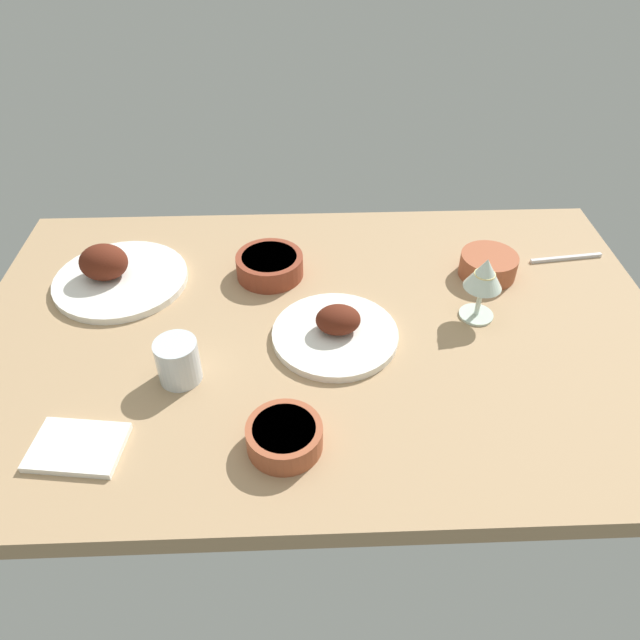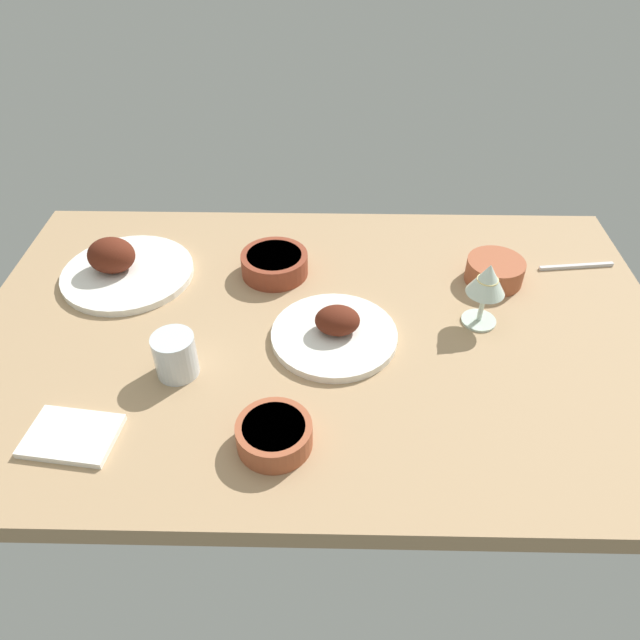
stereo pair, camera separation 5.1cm
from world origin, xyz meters
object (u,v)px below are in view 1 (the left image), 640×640
plate_center_main (115,274)px  fork_loose (566,258)px  plate_near_viewer (336,331)px  bowl_onions (284,436)px  water_tumbler (178,361)px  bowl_pasta (270,265)px  wine_glass (484,277)px  folded_napkin (78,447)px  bowl_potatoes (488,264)px

plate_center_main → fork_loose: (-102.01, -5.07, -1.91)cm
plate_near_viewer → bowl_onions: 27.82cm
plate_near_viewer → water_tumbler: 30.62cm
plate_center_main → bowl_onions: size_ratio=2.32×
bowl_pasta → wine_glass: 46.11cm
plate_near_viewer → folded_napkin: size_ratio=1.69×
water_tumbler → folded_napkin: size_ratio=0.57×
wine_glass → fork_loose: (-25.70, -19.37, -9.53)cm
plate_near_viewer → bowl_potatoes: size_ratio=1.98×
folded_napkin → bowl_pasta: bearing=-122.4°
bowl_pasta → fork_loose: bearing=-177.1°
plate_center_main → folded_napkin: plate_center_main is taller
water_tumbler → plate_center_main: bearing=-58.5°
bowl_onions → plate_center_main: bearing=-50.9°
plate_center_main → water_tumbler: size_ratio=3.44×
bowl_potatoes → bowl_pasta: (48.37, -1.82, -0.09)cm
bowl_onions → folded_napkin: 33.58cm
bowl_pasta → folded_napkin: (29.88, 47.07, -2.13)cm
folded_napkin → plate_near_viewer: bearing=-149.5°
bowl_pasta → wine_glass: size_ratio=1.06×
wine_glass → folded_napkin: 79.50cm
plate_near_viewer → bowl_onions: (9.80, 26.02, 0.81)cm
bowl_potatoes → wine_glass: 16.78cm
plate_center_main → bowl_potatoes: 82.02cm
bowl_potatoes → water_tumbler: water_tumbler is taller
water_tumbler → bowl_onions: bearing=139.7°
plate_center_main → fork_loose: 102.16cm
plate_center_main → bowl_potatoes: plate_center_main is taller
folded_napkin → fork_loose: bearing=-152.8°
bowl_potatoes → folded_napkin: 90.42cm
plate_near_viewer → water_tumbler: water_tumbler is taller
water_tumbler → folded_napkin: (14.46, 15.66, -3.60)cm
bowl_potatoes → fork_loose: bearing=-165.2°
plate_center_main → bowl_potatoes: size_ratio=2.31×
folded_napkin → water_tumbler: bearing=-132.7°
bowl_potatoes → fork_loose: (-20.00, -5.27, -2.42)cm
plate_near_viewer → folded_napkin: plate_near_viewer is taller
folded_napkin → wine_glass: bearing=-156.8°
bowl_pasta → folded_napkin: bearing=57.6°
bowl_onions → folded_napkin: bearing=-0.8°
water_tumbler → folded_napkin: bearing=47.3°
plate_center_main → water_tumbler: (-18.23, 29.79, 1.89)cm
water_tumbler → plate_near_viewer: bearing=-161.1°
bowl_potatoes → wine_glass: wine_glass is taller
plate_center_main → bowl_pasta: bearing=-177.2°
water_tumbler → fork_loose: 90.82cm
wine_glass → bowl_potatoes: bearing=-112.0°
bowl_onions → bowl_pasta: 47.69cm
wine_glass → folded_napkin: wine_glass is taller
plate_center_main → bowl_potatoes: (-82.02, 0.20, 0.51)cm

